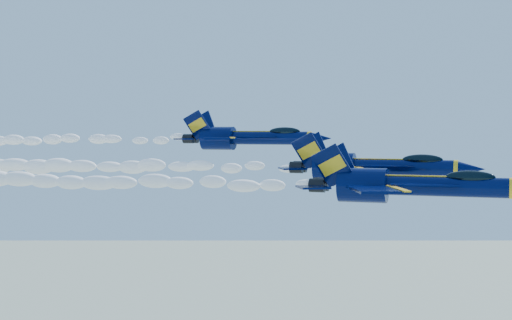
% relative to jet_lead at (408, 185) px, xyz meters
% --- Properties ---
extents(jet_lead, '(18.19, 14.92, 6.76)m').
position_rel_jet_lead_xyz_m(jet_lead, '(0.00, 0.00, 0.00)').
color(jet_lead, '#010933').
extents(smoke_trail_jet_lead, '(50.13, 2.17, 1.95)m').
position_rel_jet_lead_xyz_m(smoke_trail_jet_lead, '(-32.84, -0.00, -0.44)').
color(smoke_trail_jet_lead, white).
extents(jet_second, '(17.69, 14.51, 6.58)m').
position_rel_jet_lead_xyz_m(jet_second, '(-4.34, 8.59, 0.96)').
color(jet_second, '#010933').
extents(smoke_trail_jet_second, '(50.13, 2.11, 1.90)m').
position_rel_jet_lead_xyz_m(smoke_trail_jet_second, '(-36.97, 8.59, 0.52)').
color(smoke_trail_jet_second, white).
extents(jet_third, '(16.69, 13.69, 6.20)m').
position_rel_jet_lead_xyz_m(jet_third, '(-19.31, 16.15, 3.52)').
color(jet_third, '#010933').
extents(smoke_trail_jet_third, '(50.13, 1.99, 1.79)m').
position_rel_jet_lead_xyz_m(smoke_trail_jet_third, '(-51.50, 16.15, 3.09)').
color(smoke_trail_jet_third, white).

